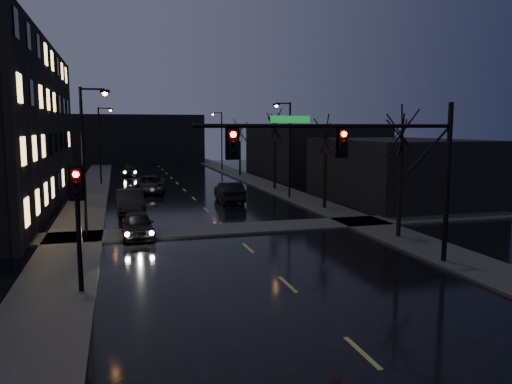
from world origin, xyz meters
TOP-DOWN VIEW (x-y plane):
  - sidewalk_left at (-8.50, 35.00)m, footprint 3.00×140.00m
  - sidewalk_right at (8.50, 35.00)m, footprint 3.00×140.00m
  - sidewalk_cross at (0.00, 18.50)m, footprint 40.00×3.00m
  - commercial_right_near at (15.50, 26.00)m, footprint 10.00×14.00m
  - commercial_right_far at (17.00, 48.00)m, footprint 12.00×18.00m
  - far_block at (-3.00, 78.00)m, footprint 22.00×10.00m
  - signal_mast at (3.85, 9.00)m, footprint 11.11×0.41m
  - signal_pole_left at (-7.50, 8.99)m, footprint 0.35×0.41m
  - tree_near at (8.40, 14.00)m, footprint 3.52×3.52m
  - tree_mid_a at (8.40, 24.00)m, footprint 3.30×3.30m
  - tree_mid_b at (8.40, 36.00)m, footprint 3.74×3.74m
  - tree_far at (8.40, 50.00)m, footprint 3.43×3.43m
  - streetlight_l_near at (-7.58, 18.00)m, footprint 1.53×0.28m
  - streetlight_l_far at (-7.58, 45.00)m, footprint 1.53×0.28m
  - streetlight_r_mid at (7.58, 30.00)m, footprint 1.53×0.28m
  - streetlight_r_far at (7.58, 58.00)m, footprint 1.53×0.28m
  - oncoming_car_a at (-5.16, 18.01)m, footprint 1.73×4.15m
  - oncoming_car_b at (-5.32, 25.94)m, footprint 1.88×5.06m
  - oncoming_car_c at (-3.28, 36.62)m, footprint 3.26×5.89m
  - oncoming_car_d at (-4.70, 53.69)m, footprint 2.17×4.84m
  - lead_car at (2.49, 29.39)m, footprint 1.77×4.89m

SIDE VIEW (x-z plane):
  - sidewalk_left at x=-8.50m, z-range 0.00..0.12m
  - sidewalk_right at x=8.50m, z-range 0.00..0.12m
  - sidewalk_cross at x=0.00m, z-range 0.00..0.12m
  - oncoming_car_d at x=-4.70m, z-range 0.00..1.38m
  - oncoming_car_a at x=-5.16m, z-range 0.00..1.41m
  - oncoming_car_c at x=-3.28m, z-range 0.00..1.56m
  - lead_car at x=2.49m, z-range 0.00..1.60m
  - oncoming_car_b at x=-5.32m, z-range 0.00..1.65m
  - commercial_right_near at x=15.50m, z-range 0.00..5.00m
  - commercial_right_far at x=17.00m, z-range 0.00..6.00m
  - signal_pole_left at x=-7.50m, z-range 0.75..5.27m
  - far_block at x=-3.00m, z-range 0.00..8.00m
  - streetlight_l_near at x=-7.58m, z-range 0.77..8.77m
  - streetlight_l_far at x=-7.58m, z-range 0.77..8.77m
  - streetlight_r_mid at x=7.58m, z-range 0.77..8.77m
  - streetlight_r_far at x=7.58m, z-range 0.77..8.77m
  - signal_mast at x=3.85m, z-range 1.37..8.37m
  - tree_mid_a at x=8.40m, z-range 2.04..9.61m
  - tree_far at x=8.40m, z-range 2.12..10.00m
  - tree_near at x=8.40m, z-range 2.18..10.26m
  - tree_mid_b at x=8.40m, z-range 2.32..10.90m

